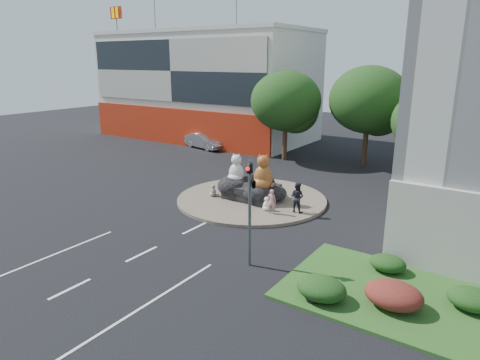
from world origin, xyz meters
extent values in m
plane|color=black|center=(0.00, 0.00, 0.00)|extent=(120.00, 120.00, 0.00)
cylinder|color=brown|center=(0.00, 10.00, 0.10)|extent=(10.00, 10.00, 0.20)
cube|color=silver|center=(-18.00, 28.00, 6.00)|extent=(25.00, 12.00, 12.00)
cube|color=#AA260F|center=(-18.00, 21.95, 2.00)|extent=(25.00, 0.30, 4.00)
cube|color=#B2AD9E|center=(-18.00, 21.90, 8.00)|extent=(24.00, 0.15, 6.50)
cube|color=silver|center=(-18.00, 28.00, 12.20)|extent=(25.20, 12.20, 0.40)
cylinder|color=#595B60|center=(-26.00, 28.00, 14.40)|extent=(0.10, 0.10, 4.00)
cylinder|color=#595B60|center=(-15.00, 30.00, 14.90)|extent=(0.10, 0.10, 5.00)
cube|color=#AA260F|center=(-28.50, 24.00, 14.60)|extent=(1.80, 0.25, 1.40)
cube|color=#23531B|center=(12.00, 3.00, 0.06)|extent=(10.00, 6.00, 0.12)
cylinder|color=#382314|center=(-4.00, 22.00, 1.87)|extent=(0.44, 0.44, 3.74)
ellipsoid|color=#123310|center=(-4.00, 22.00, 5.53)|extent=(6.46, 6.46, 5.49)
sphere|color=#123310|center=(-3.20, 22.50, 4.68)|extent=(4.25, 4.25, 4.25)
sphere|color=#123310|center=(-4.70, 21.70, 4.93)|extent=(3.74, 3.74, 3.74)
cylinder|color=#382314|center=(3.00, 24.00, 1.98)|extent=(0.44, 0.44, 3.96)
ellipsoid|color=#123310|center=(3.00, 24.00, 5.85)|extent=(6.84, 6.84, 5.81)
sphere|color=#123310|center=(3.80, 24.50, 4.95)|extent=(4.50, 4.50, 4.50)
sphere|color=#123310|center=(2.30, 23.70, 5.22)|extent=(3.96, 3.96, 3.96)
cylinder|color=#382314|center=(9.00, 20.00, 1.65)|extent=(0.44, 0.44, 3.30)
ellipsoid|color=#123310|center=(9.00, 20.00, 4.88)|extent=(5.70, 5.70, 4.84)
sphere|color=#123310|center=(9.80, 20.50, 4.12)|extent=(3.75, 3.75, 3.75)
sphere|color=#123310|center=(8.30, 19.70, 4.35)|extent=(3.30, 3.30, 3.30)
ellipsoid|color=#123310|center=(9.00, 1.00, 0.57)|extent=(2.00, 1.60, 0.90)
ellipsoid|color=#521616|center=(11.50, 2.00, 0.61)|extent=(2.20, 1.76, 0.99)
ellipsoid|color=#123310|center=(14.00, 3.50, 0.53)|extent=(1.80, 1.44, 0.81)
ellipsoid|color=#123310|center=(10.50, 4.80, 0.48)|extent=(1.60, 1.28, 0.72)
cylinder|color=#595B60|center=(5.00, 2.00, 2.50)|extent=(0.14, 0.14, 5.00)
imported|color=black|center=(5.00, 2.00, 4.20)|extent=(0.21, 0.26, 1.30)
imported|color=black|center=(5.20, 2.00, 4.00)|extent=(0.26, 1.24, 0.50)
sphere|color=red|center=(5.00, 1.82, 4.65)|extent=(0.18, 0.18, 0.18)
cylinder|color=#595B60|center=(13.00, 8.00, 4.00)|extent=(0.18, 0.18, 8.00)
cylinder|color=#595B60|center=(12.00, 8.00, 8.00)|extent=(2.00, 0.12, 0.12)
cube|color=silver|center=(11.00, 8.00, 7.90)|extent=(0.50, 0.22, 0.12)
imported|color=tan|center=(2.63, 8.12, 0.96)|extent=(0.60, 0.43, 1.53)
imported|color=black|center=(3.77, 9.21, 1.13)|extent=(0.91, 0.72, 1.86)
imported|color=#9C9EA3|center=(-13.65, 21.98, 0.82)|extent=(5.21, 2.75, 1.63)
cylinder|color=black|center=(8.81, 0.66, 0.47)|extent=(0.51, 0.51, 0.70)
camera|label=1|loc=(14.74, -13.15, 9.20)|focal=32.00mm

